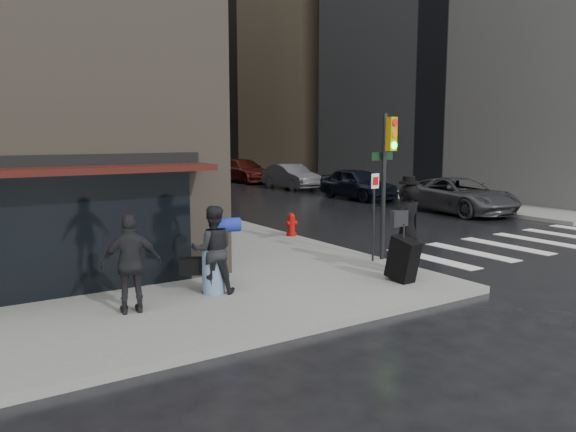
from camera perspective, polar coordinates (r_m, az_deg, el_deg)
name	(u,v)px	position (r m, az deg, el deg)	size (l,w,h in m)	color
ground	(355,286)	(12.55, 6.79, -7.05)	(140.00, 140.00, 0.00)	black
sidewalk_left	(75,188)	(37.25, -20.83, 2.72)	(4.00, 50.00, 0.15)	slate
sidewalk_right	(263,179)	(42.19, -2.60, 3.83)	(3.00, 50.00, 0.15)	slate
crosswalk	(522,243)	(18.71, 22.72, -2.55)	(8.50, 3.00, 0.01)	silver
bldg_right_far	(224,64)	(75.85, -6.51, 15.13)	(22.00, 20.00, 25.00)	gray
bldg_distant	(30,43)	(89.27, -24.74, 15.66)	(40.00, 12.00, 32.00)	gray
man_overcoat	(406,233)	(12.88, 11.93, -1.74)	(1.17, 1.16, 2.27)	black
man_jeans	(213,250)	(11.28, -7.67, -3.40)	(1.22, 1.02, 1.77)	black
man_greycoat	(131,264)	(10.32, -15.62, -4.70)	(1.11, 0.64, 1.78)	black
traffic_light	(386,166)	(14.22, 9.92, 4.99)	(0.91, 0.49, 3.68)	black
fire_hydrant	(291,225)	(17.66, 0.35, -0.97)	(0.41, 0.32, 0.73)	#960D09
parked_car_0	(459,196)	(24.94, 16.95, 2.00)	(2.49, 5.40, 1.50)	#3A3A3F
parked_car_1	(358,184)	(29.31, 7.08, 3.29)	(1.91, 4.75, 1.62)	black
parked_car_2	(291,177)	(34.50, 0.31, 4.01)	(1.62, 4.65, 1.53)	#46454A
parked_car_3	(243,171)	(40.06, -4.56, 4.62)	(2.25, 5.52, 1.60)	#3F100C
parked_car_4	(196,168)	(45.45, -9.35, 4.83)	(1.66, 4.11, 1.40)	#40130C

